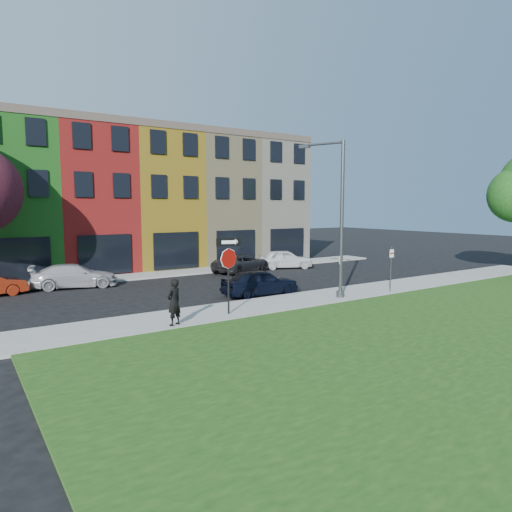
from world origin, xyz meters
TOP-DOWN VIEW (x-y plane):
  - ground at (0.00, 0.00)m, footprint 120.00×120.00m
  - sidewalk_near at (2.00, 3.00)m, footprint 40.00×3.00m
  - sidewalk_far at (-3.00, 15.00)m, footprint 40.00×2.40m
  - rowhouse_block at (-2.50, 21.18)m, footprint 30.00×10.12m
  - stop_sign at (-3.76, 2.35)m, footprint 1.04×0.26m
  - man at (-6.43, 1.90)m, footprint 0.96×0.90m
  - sedan_near at (-0.10, 5.39)m, footprint 1.99×4.25m
  - parked_car_silver at (-7.60, 13.22)m, footprint 3.62×5.38m
  - parked_car_dark at (3.56, 13.06)m, footprint 5.25×6.09m
  - parked_car_white at (7.38, 13.04)m, footprint 4.51×5.28m
  - street_lamp at (2.61, 2.55)m, footprint 1.22×2.45m
  - parking_sign_a at (2.73, 2.40)m, footprint 0.31×0.14m
  - parking_sign_b at (5.89, 1.89)m, footprint 0.32×0.08m

SIDE VIEW (x-z plane):
  - ground at x=0.00m, z-range 0.00..0.00m
  - sidewalk_near at x=2.00m, z-range 0.00..0.12m
  - sidewalk_far at x=-3.00m, z-range 0.00..0.12m
  - parked_car_dark at x=3.56m, z-range 0.00..1.30m
  - parked_car_silver at x=-7.60m, z-range 0.00..1.36m
  - sedan_near at x=-0.10m, z-range 0.00..1.40m
  - parked_car_white at x=7.38m, z-range 0.00..1.41m
  - man at x=-6.43m, z-range 0.12..1.90m
  - parking_sign_a at x=2.73m, z-range 0.39..2.55m
  - parking_sign_b at x=5.89m, z-range 0.40..2.78m
  - stop_sign at x=-3.76m, z-range 0.80..4.01m
  - street_lamp at x=2.61m, z-range 0.15..7.84m
  - rowhouse_block at x=-2.50m, z-range -0.01..9.99m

